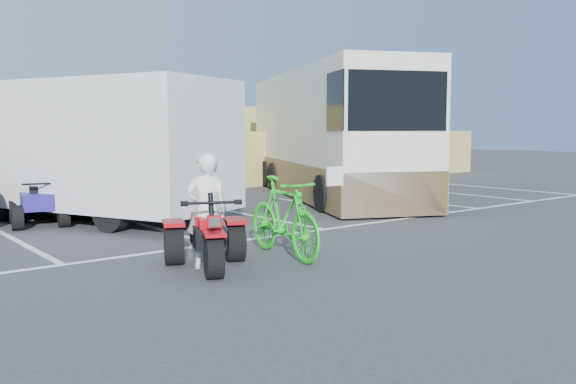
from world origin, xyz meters
TOP-DOWN VIEW (x-y plane):
  - ground at (0.00, 0.00)m, footprint 100.00×100.00m
  - parking_stripes at (0.87, 4.07)m, footprint 28.00×5.16m
  - grass_embankment at (0.00, 15.48)m, footprint 40.00×8.50m
  - red_trike_atv at (-1.09, 0.74)m, footprint 1.83×2.04m
  - rider at (-1.03, 0.87)m, footprint 0.75×0.63m
  - green_dirt_bike at (0.34, 0.76)m, footprint 0.92×2.25m
  - cargo_trailer at (-0.59, 6.83)m, footprint 5.21×7.23m
  - rv_motorhome at (7.15, 7.22)m, footprint 6.81×10.65m
  - quad_atv_blue at (-1.81, 6.65)m, footprint 1.39×1.69m
  - quad_atv_green at (-0.12, 7.33)m, footprint 1.33×1.75m

SIDE VIEW (x-z plane):
  - ground at x=0.00m, z-range 0.00..0.00m
  - red_trike_atv at x=-1.09m, z-range -0.55..0.55m
  - quad_atv_blue at x=-1.81m, z-range -0.49..0.49m
  - quad_atv_green at x=-0.12m, z-range -0.56..0.56m
  - parking_stripes at x=0.87m, z-range 0.00..0.01m
  - green_dirt_bike at x=0.34m, z-range 0.00..1.31m
  - rider at x=-1.03m, z-range 0.00..1.73m
  - grass_embankment at x=0.00m, z-range -0.13..2.97m
  - rv_motorhome at x=7.15m, z-range -0.25..3.53m
  - cargo_trailer at x=-0.59m, z-range 0.13..3.26m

